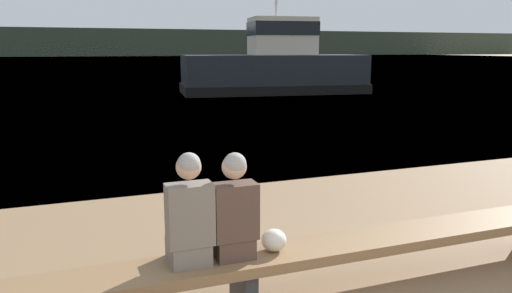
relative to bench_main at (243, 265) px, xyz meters
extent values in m
plane|color=#5684A3|center=(0.46, 123.85, -0.40)|extent=(240.00, 240.00, 0.00)
cube|color=#384233|center=(0.46, 151.39, 3.50)|extent=(600.00, 12.00, 7.81)
cube|color=brown|center=(0.00, 0.00, 0.03)|extent=(7.74, 0.54, 0.10)
cube|color=#2D2D33|center=(0.00, 0.00, -0.21)|extent=(0.12, 0.45, 0.38)
cube|color=#70665B|center=(-0.48, 0.07, 0.18)|extent=(0.34, 0.39, 0.19)
cube|color=#70665B|center=(-0.48, -0.02, 0.53)|extent=(0.39, 0.22, 0.53)
sphere|color=tan|center=(-0.48, -0.02, 0.94)|extent=(0.21, 0.21, 0.21)
sphere|color=gray|center=(-0.48, -0.04, 0.97)|extent=(0.19, 0.19, 0.19)
cube|color=#4C382D|center=(-0.08, 0.07, 0.18)|extent=(0.34, 0.39, 0.19)
cube|color=#4C382D|center=(-0.08, -0.02, 0.52)|extent=(0.39, 0.22, 0.49)
sphere|color=tan|center=(-0.08, -0.02, 0.91)|extent=(0.21, 0.21, 0.21)
sphere|color=gray|center=(-0.08, -0.04, 0.94)|extent=(0.20, 0.20, 0.20)
ellipsoid|color=beige|center=(0.30, 0.02, 0.18)|extent=(0.23, 0.23, 0.20)
cube|color=black|center=(8.69, 20.22, 0.57)|extent=(9.65, 4.80, 1.94)
cube|color=black|center=(8.69, 20.22, -0.17)|extent=(9.85, 4.97, 0.47)
cube|color=beige|center=(9.15, 20.16, 2.49)|extent=(3.50, 2.57, 1.88)
cube|color=black|center=(9.15, 20.16, 2.86)|extent=(3.57, 2.65, 0.68)
camera|label=1|loc=(-1.35, -3.92, 1.89)|focal=35.00mm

